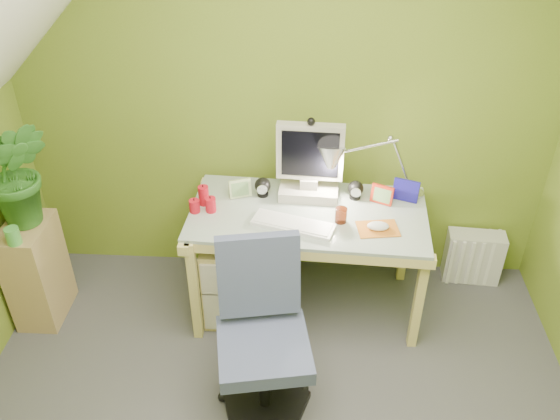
# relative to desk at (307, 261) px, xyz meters

# --- Properties ---
(wall_back) EXTENTS (3.20, 0.01, 2.40)m
(wall_back) POSITION_rel_desk_xyz_m (-0.15, 0.42, 0.84)
(wall_back) COLOR olive
(wall_back) RESTS_ON floor
(desk) EXTENTS (1.37, 0.74, 0.72)m
(desk) POSITION_rel_desk_xyz_m (0.00, 0.00, 0.00)
(desk) COLOR #D5C270
(desk) RESTS_ON floor
(monitor) EXTENTS (0.39, 0.24, 0.52)m
(monitor) POSITION_rel_desk_xyz_m (-0.00, 0.18, 0.62)
(monitor) COLOR #B6B0A4
(monitor) RESTS_ON desk
(speaker_left) EXTENTS (0.11, 0.11, 0.11)m
(speaker_left) POSITION_rel_desk_xyz_m (-0.27, 0.16, 0.41)
(speaker_left) COLOR black
(speaker_left) RESTS_ON desk
(speaker_right) EXTENTS (0.10, 0.10, 0.11)m
(speaker_right) POSITION_rel_desk_xyz_m (0.27, 0.16, 0.41)
(speaker_right) COLOR black
(speaker_right) RESTS_ON desk
(keyboard) EXTENTS (0.47, 0.27, 0.02)m
(keyboard) POSITION_rel_desk_xyz_m (-0.08, -0.14, 0.37)
(keyboard) COLOR white
(keyboard) RESTS_ON desk
(mousepad) EXTENTS (0.24, 0.19, 0.01)m
(mousepad) POSITION_rel_desk_xyz_m (0.38, -0.14, 0.36)
(mousepad) COLOR #BF691D
(mousepad) RESTS_ON desk
(mouse) EXTENTS (0.13, 0.09, 0.04)m
(mouse) POSITION_rel_desk_xyz_m (0.38, -0.14, 0.38)
(mouse) COLOR silver
(mouse) RESTS_ON mousepad
(amber_tumbler) EXTENTS (0.07, 0.07, 0.09)m
(amber_tumbler) POSITION_rel_desk_xyz_m (0.18, -0.08, 0.40)
(amber_tumbler) COLOR maroon
(amber_tumbler) RESTS_ON desk
(candle_cluster) EXTENTS (0.18, 0.17, 0.12)m
(candle_cluster) POSITION_rel_desk_xyz_m (-0.60, 0.01, 0.42)
(candle_cluster) COLOR red
(candle_cluster) RESTS_ON desk
(photo_frame_red) EXTENTS (0.13, 0.07, 0.11)m
(photo_frame_red) POSITION_rel_desk_xyz_m (0.42, 0.12, 0.41)
(photo_frame_red) COLOR red
(photo_frame_red) RESTS_ON desk
(photo_frame_blue) EXTENTS (0.15, 0.07, 0.13)m
(photo_frame_blue) POSITION_rel_desk_xyz_m (0.56, 0.16, 0.42)
(photo_frame_blue) COLOR #1A1593
(photo_frame_blue) RESTS_ON desk
(photo_frame_green) EXTENTS (0.13, 0.06, 0.11)m
(photo_frame_green) POSITION_rel_desk_xyz_m (-0.40, 0.14, 0.41)
(photo_frame_green) COLOR #B8CF8E
(photo_frame_green) RESTS_ON desk
(desk_lamp) EXTENTS (0.59, 0.34, 0.60)m
(desk_lamp) POSITION_rel_desk_xyz_m (0.45, 0.18, 0.66)
(desk_lamp) COLOR silver
(desk_lamp) RESTS_ON desk
(side_ledge) EXTENTS (0.24, 0.38, 0.66)m
(side_ledge) POSITION_rel_desk_xyz_m (-1.60, -0.15, -0.03)
(side_ledge) COLOR tan
(side_ledge) RESTS_ON floor
(potted_plant) EXTENTS (0.40, 0.35, 0.64)m
(potted_plant) POSITION_rel_desk_xyz_m (-1.56, -0.10, 0.62)
(potted_plant) COLOR #2F6C24
(potted_plant) RESTS_ON side_ledge
(green_cup) EXTENTS (0.08, 0.08, 0.10)m
(green_cup) POSITION_rel_desk_xyz_m (-1.58, -0.30, 0.35)
(green_cup) COLOR #4EA846
(green_cup) RESTS_ON side_ledge
(task_chair) EXTENTS (0.58, 0.58, 0.91)m
(task_chair) POSITION_rel_desk_xyz_m (-0.20, -0.78, 0.10)
(task_chair) COLOR #424A6C
(task_chair) RESTS_ON floor
(radiator) EXTENTS (0.37, 0.17, 0.36)m
(radiator) POSITION_rel_desk_xyz_m (1.09, 0.32, -0.18)
(radiator) COLOR silver
(radiator) RESTS_ON floor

